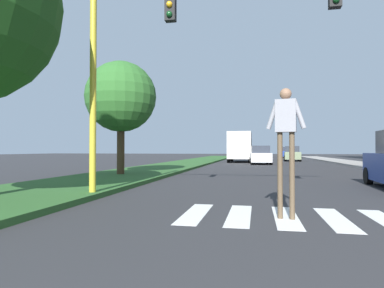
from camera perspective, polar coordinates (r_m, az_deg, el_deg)
ground_plane at (r=29.57m, az=13.43°, el=-3.52°), size 140.00×140.00×0.00m
crosswalk at (r=6.73m, az=20.22°, el=-12.18°), size 4.95×2.20×0.01m
median_strip at (r=28.26m, az=-1.35°, el=-3.51°), size 4.25×64.00×0.15m
tree_mid at (r=16.02m, az=-12.49°, el=8.11°), size 3.39×3.39×5.41m
sidewalk_right at (r=28.87m, az=28.87°, el=-3.34°), size 3.00×64.00×0.15m
traffic_light_gantry at (r=8.96m, az=-4.50°, el=18.46°), size 7.48×0.30×6.00m
pedestrian_performer at (r=6.38m, az=16.29°, el=2.14°), size 0.75×0.30×2.49m
sedan_midblock at (r=29.60m, az=12.00°, el=-2.03°), size 2.02×4.10×1.66m
sedan_distant at (r=39.03m, az=17.33°, el=-1.71°), size 2.03×4.51×1.72m
sedan_far_horizon at (r=54.81m, az=16.04°, el=-1.49°), size 2.15×4.30×1.75m
truck_box_delivery at (r=34.15m, az=8.55°, el=-0.45°), size 2.40×6.20×3.10m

